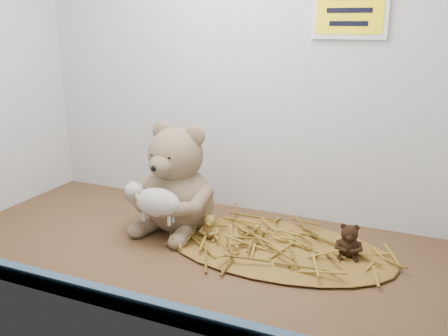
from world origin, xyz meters
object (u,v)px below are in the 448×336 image
at_px(mini_teddy_brown, 349,239).
at_px(main_teddy, 178,178).
at_px(toy_lamb, 158,202).
at_px(mini_teddy_tan, 210,225).

bearing_deg(mini_teddy_brown, main_teddy, 169.46).
bearing_deg(toy_lamb, main_teddy, 90.00).
height_order(mini_teddy_tan, mini_teddy_brown, mini_teddy_brown).
height_order(main_teddy, mini_teddy_brown, main_teddy).
xyz_separation_m(main_teddy, mini_teddy_brown, (0.44, 0.00, -0.09)).
height_order(main_teddy, toy_lamb, main_teddy).
bearing_deg(main_teddy, toy_lamb, -83.62).
bearing_deg(mini_teddy_tan, toy_lamb, -156.34).
relative_size(main_teddy, mini_teddy_brown, 3.61).
relative_size(toy_lamb, mini_teddy_brown, 1.95).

